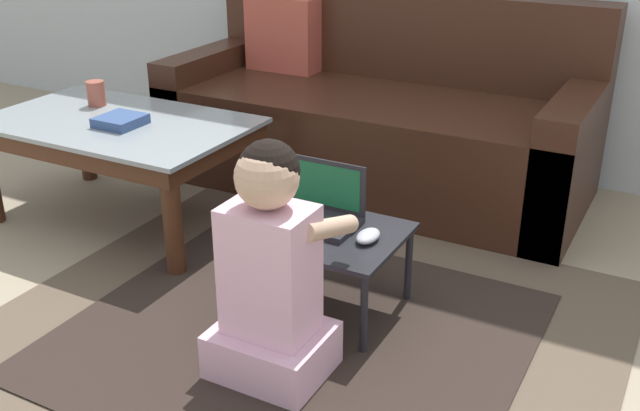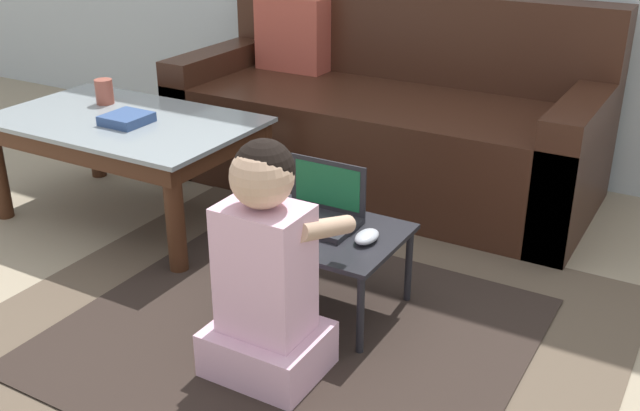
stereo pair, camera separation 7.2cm
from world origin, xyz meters
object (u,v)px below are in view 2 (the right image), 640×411
Objects in this scene: cup_on_table at (104,92)px; book_on_table at (127,119)px; laptop_desk at (324,239)px; coffee_table at (125,134)px; laptop at (317,213)px; couch at (384,121)px; person_seated at (267,272)px; computer_mouse at (367,237)px.

book_on_table is at bearing -30.38° from cup_on_table.
coffee_table is at bearing 168.03° from laptop_desk.
laptop is (1.03, -0.18, -0.05)m from coffee_table.
person_seated is (0.36, -1.51, 0.03)m from couch.
person_seated is (0.08, -0.43, 0.00)m from laptop.
coffee_table is 6.35× the size of book_on_table.
cup_on_table is 0.63× the size of book_on_table.
laptop_desk is 0.17m from computer_mouse.
book_on_table is (-0.69, -0.95, 0.16)m from couch.
couch is 1.18m from laptop_desk.
book_on_table is at bearing -34.81° from coffee_table.
laptop_desk is at bearing -10.34° from book_on_table.
cup_on_table is (-1.33, 0.73, 0.16)m from person_seated.
coffee_table is 1.48× the size of person_seated.
laptop_desk is 1.79× the size of laptop.
person_seated reaches higher than coffee_table.
couch is at bearing 38.91° from cup_on_table.
computer_mouse is at bearing -9.04° from book_on_table.
book_on_table is at bearing 171.65° from laptop.
couch is at bearing 50.23° from coffee_table.
book_on_table is (-1.17, 0.19, 0.15)m from computer_mouse.
coffee_table is 1.26m from computer_mouse.
couch is 1.56m from person_seated.
cup_on_table is (-1.45, 0.35, 0.19)m from computer_mouse.
book_on_table reaches higher than coffee_table.
coffee_table is at bearing 169.47° from computer_mouse.
laptop is at bearing 138.41° from laptop_desk.
laptop_desk is at bearing -41.59° from laptop.
laptop is at bearing 167.79° from computer_mouse.
coffee_table reaches higher than computer_mouse.
person_seated reaches higher than laptop.
laptop is 1.29m from cup_on_table.
book_on_table is at bearing 169.66° from laptop_desk.
laptop is 2.68× the size of cup_on_table.
laptop is at bearing -8.35° from book_on_table.
coffee_table is 3.77× the size of laptop.
laptop is 0.39× the size of person_seated.
book_on_table is (0.06, -0.04, 0.09)m from coffee_table.
couch is 1.12m from laptop.
laptop_desk is 1.36m from cup_on_table.
laptop_desk is at bearing -11.97° from coffee_table.
cup_on_table is (-0.97, -0.78, 0.20)m from couch.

